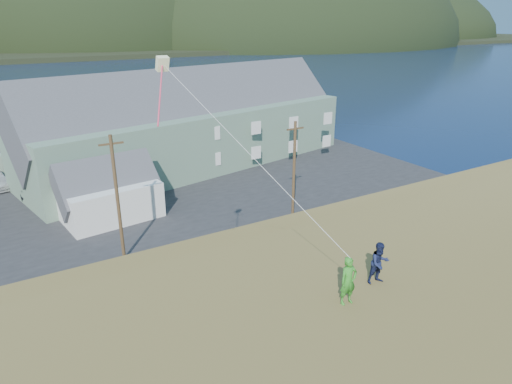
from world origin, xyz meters
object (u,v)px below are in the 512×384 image
Objects in this scene: shed_white at (108,191)px; kite_flyer_green at (348,281)px; kite_flyer_navy at (379,263)px; lodge at (194,122)px.

shed_white is 5.16× the size of kite_flyer_green.
kite_flyer_navy reaches higher than shed_white.
kite_flyer_green is at bearing -117.48° from lodge.
lodge is at bearing 85.58° from kite_flyer_navy.
shed_white is (-12.37, -10.29, -2.66)m from lodge.
shed_white is 28.26m from kite_flyer_green.
lodge is at bearing 32.81° from shed_white.
shed_white is at bearing -151.77° from lodge.
kite_flyer_green reaches higher than shed_white.
kite_flyer_navy is (-9.05, -37.55, 2.84)m from lodge.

